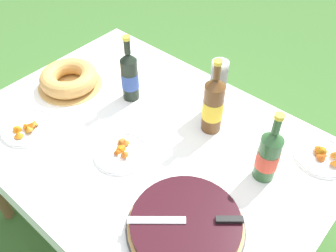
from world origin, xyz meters
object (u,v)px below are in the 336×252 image
Objects in this scene: snack_plate_near at (323,156)px; berry_tart at (186,226)px; cup_stack at (218,87)px; snack_plate_right at (121,152)px; cider_bottle_green at (269,155)px; cider_bottle_amber at (213,105)px; juice_bottle_red at (130,76)px; bundt_cake at (69,79)px; snack_plate_left at (28,128)px; serving_knife at (195,220)px.

berry_tart is at bearing -108.96° from snack_plate_near.
snack_plate_right is at bearing -104.66° from cup_stack.
cider_bottle_green is at bearing -27.24° from cup_stack.
cider_bottle_amber is 1.07× the size of juice_bottle_red.
snack_plate_right is (0.22, -0.27, -0.11)m from juice_bottle_red.
bundt_cake is 0.99m from cider_bottle_green.
bundt_cake is at bearing 108.82° from snack_plate_left.
cider_bottle_green is 0.31m from cider_bottle_amber.
serving_knife is at bearing -28.28° from juice_bottle_red.
cup_stack is 0.50m from snack_plate_near.
serving_knife is 0.96× the size of cider_bottle_green.
juice_bottle_red reaches higher than cup_stack.
juice_bottle_red is (-0.70, -0.01, 0.01)m from cider_bottle_green.
cup_stack is 0.82m from snack_plate_left.
bundt_cake is 1.19× the size of cup_stack.
snack_plate_left is (-0.57, -0.52, -0.12)m from cider_bottle_amber.
berry_tart is at bearing -63.10° from cider_bottle_amber.
snack_plate_near reaches higher than berry_tart.
cider_bottle_green is 0.90× the size of cider_bottle_amber.
juice_bottle_red is at bearing -164.56° from snack_plate_near.
bundt_cake is (-0.93, 0.21, -0.02)m from serving_knife.
snack_plate_near is at bearing 15.44° from juice_bottle_red.
snack_plate_right is (-0.40, 0.09, -0.02)m from berry_tart.
juice_bottle_red is 0.87m from snack_plate_near.
berry_tart is 0.63m from cup_stack.
juice_bottle_red is at bearing -179.57° from cider_bottle_green.
snack_plate_left is (-1.01, -0.67, -0.00)m from snack_plate_near.
cup_stack is 0.82× the size of cider_bottle_green.
juice_bottle_red reaches higher than bundt_cake.
berry_tart is 1.57× the size of cup_stack.
snack_plate_near is 0.79m from snack_plate_right.
serving_knife is 0.87× the size of cider_bottle_amber.
berry_tart is 1.24× the size of juice_bottle_red.
serving_knife is 0.36m from cider_bottle_green.
snack_plate_left is 1.02× the size of snack_plate_right.
cup_stack reaches higher than berry_tart.
juice_bottle_red is 1.41× the size of snack_plate_left.
snack_plate_right is at bearing 22.66° from snack_plate_left.
bundt_cake is 1.17m from snack_plate_near.
serving_knife reaches higher than snack_plate_right.
berry_tart is at bearing -14.43° from bundt_cake.
bundt_cake reaches higher than serving_knife.
cider_bottle_amber reaches higher than cup_stack.
cider_bottle_amber is at bearing -100.87° from serving_knife.
bundt_cake is 0.71m from cup_stack.
serving_knife is 1.35× the size of snack_plate_right.
serving_knife is 0.44m from snack_plate_right.
serving_knife reaches higher than snack_plate_left.
berry_tart is 0.51m from cider_bottle_amber.
juice_bottle_red is 0.49m from snack_plate_left.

